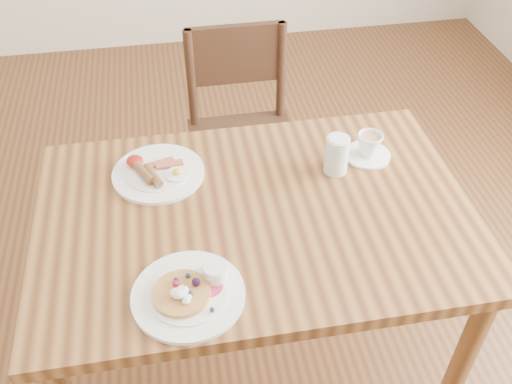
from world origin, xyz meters
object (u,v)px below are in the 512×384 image
Objects in this scene: chair_far at (242,131)px; water_glass at (337,155)px; teacup_saucer at (369,147)px; pancake_plate at (190,292)px; dining_table at (256,236)px; breakfast_plate at (157,172)px.

chair_far reaches higher than water_glass.
teacup_saucer is 0.13m from water_glass.
pancake_plate is at bearing 74.17° from chair_far.
dining_table is 0.35m from pancake_plate.
water_glass is at bearing 107.46° from chair_far.
water_glass is at bearing 26.70° from dining_table.
dining_table is 4.44× the size of pancake_plate.
teacup_saucer is at bearing 119.08° from chair_far.
breakfast_plate is 2.33× the size of water_glass.
water_glass is at bearing -7.57° from breakfast_plate.
water_glass is (-0.12, -0.05, 0.02)m from teacup_saucer.
dining_table is 4.44× the size of breakfast_plate.
chair_far is at bearing 119.21° from teacup_saucer.
pancake_plate is 0.61m from water_glass.
pancake_plate is 1.00× the size of breakfast_plate.
dining_table is 0.33m from water_glass.
chair_far is 0.69m from teacup_saucer.
dining_table is 0.35m from breakfast_plate.
teacup_saucer reaches higher than pancake_plate.
chair_far reaches higher than dining_table.
dining_table is 1.36× the size of chair_far.
water_glass is (0.47, 0.39, 0.04)m from pancake_plate.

